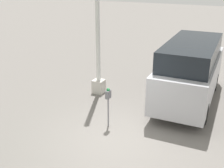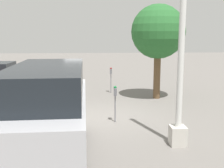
{
  "view_description": "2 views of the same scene",
  "coord_description": "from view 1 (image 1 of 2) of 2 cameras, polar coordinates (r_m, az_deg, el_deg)",
  "views": [
    {
      "loc": [
        -6.43,
        -3.12,
        4.58
      ],
      "look_at": [
        0.91,
        0.53,
        1.35
      ],
      "focal_mm": 45.0,
      "sensor_mm": 36.0,
      "label": 1
    },
    {
      "loc": [
        10.28,
        -0.24,
        3.06
      ],
      "look_at": [
        0.8,
        0.38,
        1.42
      ],
      "focal_mm": 45.0,
      "sensor_mm": 36.0,
      "label": 2
    }
  ],
  "objects": [
    {
      "name": "parking_meter_near",
      "position": [
        8.7,
        -0.78,
        -2.96
      ],
      "size": [
        0.21,
        0.12,
        1.32
      ],
      "rotation": [
        0.0,
        0.0,
        -0.06
      ],
      "color": "gray",
      "rests_on": "ground"
    },
    {
      "name": "parked_van",
      "position": [
        10.76,
        15.65,
        2.76
      ],
      "size": [
        5.14,
        1.96,
        2.35
      ],
      "rotation": [
        0.0,
        0.0,
        0.03
      ],
      "color": "#B2B2B7",
      "rests_on": "ground"
    },
    {
      "name": "lamp_post",
      "position": [
        10.89,
        -2.9,
        10.0
      ],
      "size": [
        0.44,
        0.44,
        6.81
      ],
      "color": "beige",
      "rests_on": "ground"
    },
    {
      "name": "ground_plane",
      "position": [
        8.49,
        0.44,
        -11.12
      ],
      "size": [
        80.0,
        80.0,
        0.0
      ],
      "primitive_type": "plane",
      "color": "slate"
    }
  ]
}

